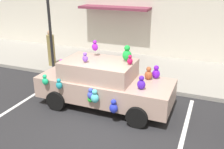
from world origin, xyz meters
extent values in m
plane|color=#262628|center=(0.00, 0.00, 0.00)|extent=(60.00, 60.00, 0.00)
cube|color=gray|center=(0.00, 5.00, 0.07)|extent=(24.00, 4.00, 0.15)
cube|color=brown|center=(-2.13, 6.60, 2.55)|extent=(3.60, 1.10, 0.12)
cube|color=silver|center=(2.28, 1.00, 0.00)|extent=(0.12, 3.60, 0.01)
cube|color=silver|center=(-3.11, 1.00, 0.00)|extent=(0.12, 3.60, 0.01)
cube|color=tan|center=(-0.36, 1.31, 0.64)|extent=(4.34, 1.64, 0.68)
cube|color=tan|center=(-0.58, 1.31, 1.26)|extent=(2.26, 1.45, 0.56)
cylinder|color=black|center=(0.98, 2.13, 0.32)|extent=(0.64, 0.22, 0.64)
cylinder|color=black|center=(0.98, 0.49, 0.32)|extent=(0.64, 0.22, 0.64)
cylinder|color=black|center=(-1.71, 2.13, 0.32)|extent=(0.64, 0.22, 0.64)
cylinder|color=black|center=(-1.71, 0.49, 0.32)|extent=(0.64, 0.22, 0.64)
ellipsoid|color=#38A5F1|center=(0.42, 1.16, 1.12)|extent=(0.24, 0.19, 0.28)
sphere|color=#38A5F1|center=(0.42, 1.16, 1.32)|extent=(0.15, 0.15, 0.15)
ellipsoid|color=#2432C3|center=(0.30, 0.39, 0.51)|extent=(0.25, 0.20, 0.29)
sphere|color=#2432C3|center=(0.30, 0.39, 0.71)|extent=(0.16, 0.16, 0.16)
ellipsoid|color=#EB4518|center=(-1.05, 1.32, 1.09)|extent=(0.18, 0.15, 0.21)
sphere|color=#EB4518|center=(-1.05, 1.32, 1.23)|extent=(0.11, 0.11, 0.11)
ellipsoid|color=#B1154A|center=(0.45, 1.32, 1.66)|extent=(0.17, 0.14, 0.20)
sphere|color=#B1154A|center=(0.45, 1.32, 1.80)|extent=(0.11, 0.11, 0.11)
ellipsoid|color=#CE29A8|center=(-2.07, 1.47, 1.12)|extent=(0.22, 0.18, 0.27)
sphere|color=#CE29A8|center=(-2.07, 1.47, 1.30)|extent=(0.14, 0.14, 0.14)
ellipsoid|color=#1EC97E|center=(-2.00, 0.41, 0.97)|extent=(0.20, 0.16, 0.24)
sphere|color=#1EC97E|center=(-2.00, 0.41, 1.14)|extent=(0.13, 0.13, 0.13)
ellipsoid|color=green|center=(-0.46, 0.43, 0.63)|extent=(0.16, 0.13, 0.19)
sphere|color=green|center=(-0.46, 0.43, 0.76)|extent=(0.10, 0.10, 0.10)
ellipsoid|color=#804BD5|center=(-0.88, 0.99, 1.68)|extent=(0.18, 0.14, 0.21)
sphere|color=#804BD5|center=(-0.88, 0.99, 1.82)|extent=(0.11, 0.11, 0.11)
ellipsoid|color=teal|center=(-1.50, 0.41, 0.92)|extent=(0.20, 0.16, 0.24)
sphere|color=teal|center=(-1.50, 0.41, 1.08)|extent=(0.13, 0.13, 0.13)
ellipsoid|color=green|center=(0.27, 1.58, 1.74)|extent=(0.29, 0.23, 0.34)
sphere|color=green|center=(0.27, 1.58, 1.98)|extent=(0.18, 0.18, 0.18)
ellipsoid|color=#50CAD1|center=(-0.29, 0.39, 0.72)|extent=(0.25, 0.20, 0.29)
sphere|color=#50CAD1|center=(-0.29, 0.39, 0.92)|extent=(0.16, 0.16, 0.16)
ellipsoid|color=#289B6F|center=(-1.50, 1.50, 1.10)|extent=(0.20, 0.17, 0.24)
sphere|color=#289B6F|center=(-1.50, 1.50, 1.27)|extent=(0.13, 0.13, 0.13)
ellipsoid|color=blue|center=(-0.43, 0.41, 0.78)|extent=(0.20, 0.16, 0.24)
sphere|color=blue|center=(-0.43, 0.41, 0.94)|extent=(0.13, 0.13, 0.13)
ellipsoid|color=#4A1CC6|center=(0.94, 0.94, 1.13)|extent=(0.24, 0.20, 0.29)
sphere|color=#4A1CC6|center=(0.94, 0.94, 1.32)|extent=(0.15, 0.15, 0.15)
ellipsoid|color=#A5512D|center=(0.94, 1.74, 1.13)|extent=(0.25, 0.20, 0.29)
sphere|color=#A5512D|center=(0.94, 1.74, 1.33)|extent=(0.16, 0.16, 0.16)
ellipsoid|color=#6C17E0|center=(1.14, 1.92, 1.13)|extent=(0.25, 0.21, 0.30)
sphere|color=#6C17E0|center=(1.14, 1.92, 1.34)|extent=(0.16, 0.16, 0.16)
ellipsoid|color=purple|center=(-0.90, 1.73, 1.85)|extent=(0.21, 0.17, 0.24)
sphere|color=purple|center=(-0.90, 1.73, 2.02)|extent=(0.13, 0.13, 0.13)
ellipsoid|color=#953179|center=(0.40, 0.95, 1.12)|extent=(0.23, 0.19, 0.27)
sphere|color=#953179|center=(0.40, 0.95, 1.31)|extent=(0.15, 0.15, 0.15)
ellipsoid|color=#9E723D|center=(-2.36, 3.67, 0.35)|extent=(0.31, 0.26, 0.39)
sphere|color=#9E723D|center=(-2.36, 3.67, 0.62)|extent=(0.22, 0.22, 0.22)
sphere|color=#9E723D|center=(-2.44, 3.67, 0.70)|extent=(0.09, 0.09, 0.09)
sphere|color=#9E723D|center=(-2.29, 3.67, 0.70)|extent=(0.09, 0.09, 0.09)
cylinder|color=black|center=(-3.88, 3.50, 1.83)|extent=(0.12, 0.12, 3.36)
cylinder|color=olive|center=(-4.14, 3.81, 0.86)|extent=(0.33, 0.33, 1.41)
sphere|color=tan|center=(-4.14, 3.81, 1.67)|extent=(0.22, 0.22, 0.22)
camera|label=1|loc=(2.70, -5.62, 4.05)|focal=41.06mm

